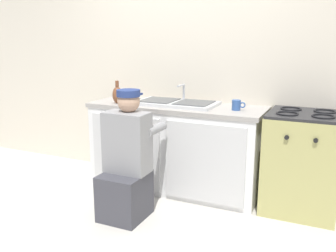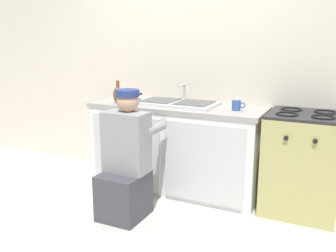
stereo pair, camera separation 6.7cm
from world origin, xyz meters
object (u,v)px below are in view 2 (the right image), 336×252
sink_double_basin (177,103)px  vase_decorative (118,94)px  coffee_mug (237,105)px  plumber_person (126,165)px  cell_phone (135,100)px  spice_bottle_red (119,94)px  stove_range (302,163)px

sink_double_basin → vase_decorative: size_ratio=3.48×
vase_decorative → coffee_mug: size_ratio=1.83×
sink_double_basin → plumber_person: plumber_person is taller
cell_phone → spice_bottle_red: bearing=175.8°
cell_phone → coffee_mug: size_ratio=1.11×
spice_bottle_red → coffee_mug: bearing=-5.0°
cell_phone → coffee_mug: coffee_mug is taller
stove_range → spice_bottle_red: (-1.95, 0.08, 0.48)m
plumber_person → coffee_mug: bearing=43.8°
stove_range → cell_phone: (-1.74, 0.07, 0.43)m
stove_range → plumber_person: bearing=-150.8°
plumber_person → spice_bottle_red: (-0.60, 0.84, 0.47)m
stove_range → coffee_mug: coffee_mug is taller
plumber_person → vase_decorative: size_ratio=4.80×
sink_double_basin → plumber_person: bearing=-100.0°
spice_bottle_red → cell_phone: size_ratio=0.75×
sink_double_basin → stove_range: bearing=-0.1°
coffee_mug → stove_range: bearing=3.5°
stove_range → spice_bottle_red: 2.01m
coffee_mug → plumber_person: bearing=-136.2°
vase_decorative → cell_phone: 0.26m
spice_bottle_red → cell_phone: spice_bottle_red is taller
spice_bottle_red → vase_decorative: size_ratio=0.46×
spice_bottle_red → cell_phone: bearing=-4.2°
stove_range → coffee_mug: size_ratio=7.21×
plumber_person → coffee_mug: size_ratio=8.76×
vase_decorative → plumber_person: bearing=-52.7°
sink_double_basin → vase_decorative: bearing=-163.0°
sink_double_basin → spice_bottle_red: 0.73m
sink_double_basin → plumber_person: 0.89m
sink_double_basin → stove_range: size_ratio=0.88×
stove_range → sink_double_basin: bearing=179.9°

